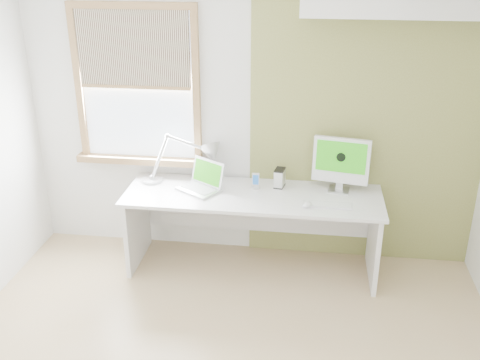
% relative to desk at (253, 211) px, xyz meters
% --- Properties ---
extents(room, '(4.04, 3.54, 2.64)m').
position_rel_desk_xyz_m(room, '(-0.07, -1.44, 0.77)').
color(room, tan).
rests_on(room, ground).
extents(accent_wall, '(2.00, 0.02, 2.60)m').
position_rel_desk_xyz_m(accent_wall, '(0.93, 0.30, 0.77)').
color(accent_wall, olive).
rests_on(accent_wall, room).
extents(window, '(1.20, 0.14, 1.42)m').
position_rel_desk_xyz_m(window, '(-1.07, 0.27, 1.01)').
color(window, olive).
rests_on(window, room).
extents(desk, '(2.20, 0.70, 0.73)m').
position_rel_desk_xyz_m(desk, '(0.00, 0.00, 0.00)').
color(desk, silver).
rests_on(desk, room).
extents(desk_lamp, '(0.80, 0.36, 0.44)m').
position_rel_desk_xyz_m(desk_lamp, '(-0.49, 0.17, 0.43)').
color(desk_lamp, silver).
rests_on(desk_lamp, desk).
extents(laptop, '(0.44, 0.42, 0.24)m').
position_rel_desk_xyz_m(laptop, '(-0.45, -0.00, 0.26)').
color(laptop, silver).
rests_on(laptop, desk).
extents(phone_dock, '(0.08, 0.08, 0.14)m').
position_rel_desk_xyz_m(phone_dock, '(0.01, 0.07, 0.24)').
color(phone_dock, silver).
rests_on(phone_dock, desk).
extents(external_drive, '(0.10, 0.14, 0.17)m').
position_rel_desk_xyz_m(external_drive, '(0.21, 0.13, 0.28)').
color(external_drive, silver).
rests_on(external_drive, desk).
extents(imac, '(0.49, 0.20, 0.47)m').
position_rel_desk_xyz_m(imac, '(0.73, 0.13, 0.46)').
color(imac, silver).
rests_on(imac, desk).
extents(keyboard, '(0.41, 0.12, 0.02)m').
position_rel_desk_xyz_m(keyboard, '(0.63, -0.21, 0.20)').
color(keyboard, white).
rests_on(keyboard, desk).
extents(mouse, '(0.09, 0.12, 0.03)m').
position_rel_desk_xyz_m(mouse, '(0.47, -0.24, 0.21)').
color(mouse, white).
rests_on(mouse, desk).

